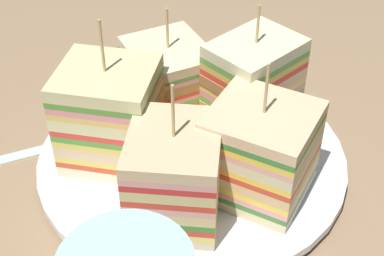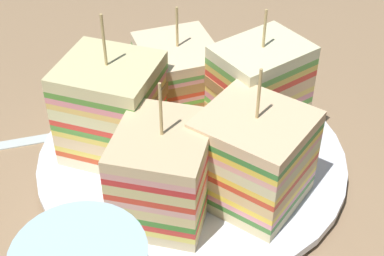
{
  "view_description": "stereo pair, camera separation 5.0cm",
  "coord_description": "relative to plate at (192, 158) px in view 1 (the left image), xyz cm",
  "views": [
    {
      "loc": [
        -36.78,
        12.27,
        35.84
      ],
      "look_at": [
        0.0,
        0.0,
        4.49
      ],
      "focal_mm": 52.93,
      "sensor_mm": 36.0,
      "label": 1
    },
    {
      "loc": [
        -38.05,
        7.46,
        35.84
      ],
      "look_at": [
        0.0,
        0.0,
        4.49
      ],
      "focal_mm": 52.93,
      "sensor_mm": 36.0,
      "label": 2
    }
  ],
  "objects": [
    {
      "name": "sandwich_wedge_3",
      "position": [
        2.03,
        6.73,
        5.13
      ],
      "size": [
        10.36,
        10.63,
        13.74
      ],
      "rotation": [
        0.0,
        0.0,
        10.48
      ],
      "color": "beige",
      "rests_on": "plate"
    },
    {
      "name": "sandwich_wedge_4",
      "position": [
        -6.12,
        3.46,
        4.51
      ],
      "size": [
        10.18,
        9.61,
        12.39
      ],
      "rotation": [
        0.0,
        0.0,
        12.14
      ],
      "color": "#D0BA8C",
      "rests_on": "plate"
    },
    {
      "name": "chip_pile",
      "position": [
        1.63,
        -1.43,
        1.52
      ],
      "size": [
        6.95,
        7.43,
        1.99
      ],
      "color": "#E2D683",
      "rests_on": "plate"
    },
    {
      "name": "sandwich_wedge_1",
      "position": [
        2.28,
        -6.65,
        5.14
      ],
      "size": [
        8.79,
        9.82,
        12.69
      ],
      "rotation": [
        0.0,
        0.0,
        8.29
      ],
      "color": "beige",
      "rests_on": "plate"
    },
    {
      "name": "sandwich_wedge_2",
      "position": [
        7.03,
        0.18,
        4.18
      ],
      "size": [
        8.96,
        8.08,
        11.18
      ],
      "rotation": [
        0.0,
        0.0,
        9.56
      ],
      "color": "beige",
      "rests_on": "plate"
    },
    {
      "name": "spoon",
      "position": [
        6.62,
        12.92,
        -0.52
      ],
      "size": [
        2.9,
        14.6,
        1.0
      ],
      "rotation": [
        0.0,
        0.0,
        4.79
      ],
      "color": "silver",
      "rests_on": "ground_plane"
    },
    {
      "name": "sandwich_wedge_0",
      "position": [
        -5.94,
        -3.78,
        4.65
      ],
      "size": [
        11.02,
        11.0,
        12.51
      ],
      "rotation": [
        0.0,
        0.0,
        7.05
      ],
      "color": "beige",
      "rests_on": "plate"
    },
    {
      "name": "plate",
      "position": [
        0.0,
        0.0,
        0.0
      ],
      "size": [
        27.99,
        27.99,
        1.49
      ],
      "color": "white",
      "rests_on": "ground_plane"
    },
    {
      "name": "ground_plane",
      "position": [
        0.0,
        0.0,
        -1.8
      ],
      "size": [
        125.99,
        82.58,
        1.8
      ],
      "primitive_type": "cube",
      "color": "#957555"
    }
  ]
}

